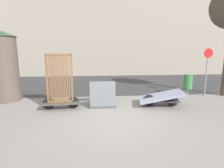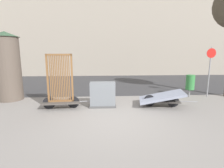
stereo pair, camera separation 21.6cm
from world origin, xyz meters
name	(u,v)px [view 1 (the left image)]	position (x,y,z in m)	size (l,w,h in m)	color
ground_plane	(116,120)	(0.00, 0.00, 0.00)	(60.00, 60.00, 0.00)	gray
road_strip	(105,83)	(0.00, 7.03, 0.00)	(56.00, 7.80, 0.01)	#38383A
building_facade	(102,17)	(0.00, 12.93, 5.70)	(48.00, 4.00, 11.39)	#9E9384
bike_cart_with_bedframe	(60,89)	(-2.01, 1.31, 0.79)	(2.16, 0.72, 2.15)	#4C4742
bike_cart_with_mattress	(161,97)	(2.02, 1.31, 0.38)	(2.36, 1.39, 0.67)	#4C4742
utility_cabinet	(103,96)	(-0.37, 1.44, 0.47)	(1.07, 0.48, 1.02)	#4C4C4C
trash_bin	(188,82)	(3.96, 2.78, 0.74)	(0.41, 0.41, 1.11)	gray
sign_post	(207,66)	(4.88, 2.77, 1.52)	(0.46, 0.06, 2.44)	gray
advertising_column	(5,66)	(-4.70, 2.78, 1.59)	(1.25, 1.25, 3.12)	brown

